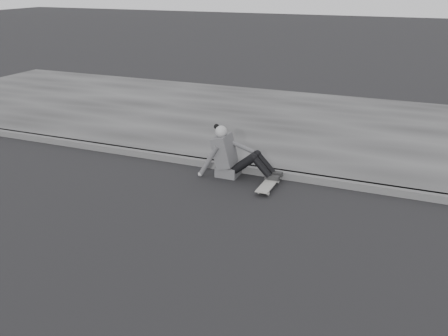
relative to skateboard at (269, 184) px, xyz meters
The scene contains 5 objects.
ground 2.49m from the skateboard, 56.35° to the right, with size 80.00×80.00×0.00m, color black.
curb 1.47m from the skateboard, 20.24° to the left, with size 24.00×0.16×0.12m, color #505050.
sidewalk 3.79m from the skateboard, 68.65° to the left, with size 24.00×6.00×0.12m, color #3D3D3D.
skateboard is the anchor object (origin of this frame).
seated_woman 0.83m from the skateboard, 161.47° to the left, with size 1.38×0.46×0.88m.
Camera 1 is at (0.78, -4.92, 3.15)m, focal length 40.00 mm.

